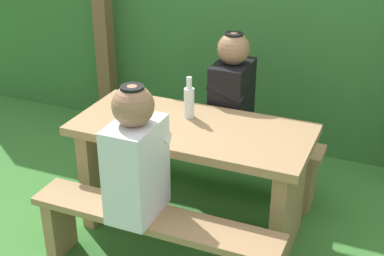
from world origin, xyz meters
name	(u,v)px	position (x,y,z in m)	size (l,w,h in m)	color
ground_plane	(192,226)	(0.00, 0.00, 0.00)	(12.00, 12.00, 0.00)	#3B7A33
pergola_post_left	(102,5)	(-1.25, 1.09, 1.08)	(0.12, 0.12, 2.15)	brown
picnic_table	(192,160)	(0.00, 0.00, 0.49)	(1.40, 0.64, 0.72)	#9E7A51
bench_near	(154,234)	(0.00, -0.52, 0.31)	(1.40, 0.24, 0.42)	#9E7A51
bench_far	(221,149)	(0.00, 0.52, 0.31)	(1.40, 0.24, 0.42)	#9E7A51
person_white_shirt	(136,157)	(-0.09, -0.52, 0.76)	(0.25, 0.35, 0.72)	silver
person_black_coat	(232,90)	(0.06, 0.52, 0.76)	(0.25, 0.35, 0.72)	black
drinking_glass	(159,123)	(-0.15, -0.12, 0.76)	(0.08, 0.08, 0.08)	silver
bottle_left	(189,101)	(-0.06, 0.11, 0.82)	(0.06, 0.06, 0.26)	silver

